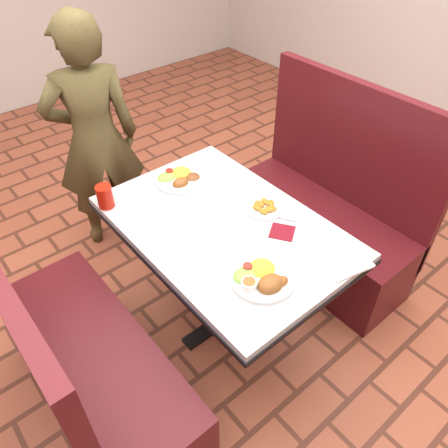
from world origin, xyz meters
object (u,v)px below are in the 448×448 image
Objects in this scene: diner_person at (95,140)px; near_dinner_plate at (262,275)px; booth_bench_left at (88,369)px; plantain_plate at (264,208)px; dining_table at (224,239)px; red_tumbler at (105,197)px; booth_bench_right at (322,221)px; far_dinner_plate at (179,176)px.

diner_person reaches higher than near_dinner_plate.
booth_bench_left reaches higher than near_dinner_plate.
dining_table is at bearing 169.16° from plantain_plate.
red_tumbler is (-0.25, -0.61, 0.05)m from diner_person.
booth_bench_left is at bearing 180.00° from booth_bench_right.
booth_bench_left is 1.36m from diner_person.
dining_table is at bearing 74.00° from near_dinner_plate.
red_tumbler is at bearing 106.52° from near_dinner_plate.
near_dinner_plate is 0.82m from far_dinner_plate.
far_dinner_plate is at bearing 78.98° from near_dinner_plate.
far_dinner_plate reaches higher than dining_table.
near_dinner_plate is (-0.91, -0.37, 0.45)m from booth_bench_right.
booth_bench_right is at bearing -29.93° from far_dinner_plate.
booth_bench_left is (-0.80, 0.00, -0.32)m from dining_table.
booth_bench_right is at bearing 4.21° from plantain_plate.
near_dinner_plate is 1.01× the size of far_dinner_plate.
booth_bench_right is at bearing -22.48° from red_tumbler.
booth_bench_left and booth_bench_right have the same top height.
red_tumbler is at bearing 173.27° from far_dinner_plate.
near_dinner_plate is at bearing -101.02° from far_dinner_plate.
booth_bench_left is 10.18× the size of red_tumbler.
far_dinner_plate is at bearing 120.16° from diner_person.
booth_bench_left is at bearing -132.44° from red_tumbler.
plantain_plate is (0.33, 0.33, -0.02)m from near_dinner_plate.
booth_bench_left is at bearing 177.62° from plantain_plate.
booth_bench_right is at bearing 22.41° from near_dinner_plate.
booth_bench_right is 10.18× the size of red_tumbler.
red_tumbler is (0.44, 0.48, 0.48)m from booth_bench_left.
near_dinner_plate is at bearing 106.76° from diner_person.
diner_person is 5.53× the size of near_dinner_plate.
diner_person is 0.68m from far_dinner_plate.
booth_bench_left is 6.48× the size of plantain_plate.
booth_bench_left is 0.79× the size of diner_person.
diner_person is at bearing 95.66° from dining_table.
booth_bench_right is at bearing 0.00° from booth_bench_left.
booth_bench_left is 1.00× the size of booth_bench_right.
booth_bench_left is at bearing -153.06° from far_dinner_plate.
far_dinner_plate is (0.05, 0.43, 0.12)m from dining_table.
near_dinner_plate is 1.48× the size of plantain_plate.
far_dinner_plate is 0.50m from plantain_plate.
dining_table is at bearing 112.38° from diner_person.
diner_person is 0.66m from red_tumbler.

